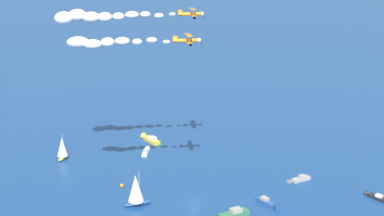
# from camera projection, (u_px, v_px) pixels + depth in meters

# --- Properties ---
(ground_plane) EXTENTS (2000.00, 2000.00, 0.00)m
(ground_plane) POSITION_uv_depth(u_px,v_px,m) (194.00, 203.00, 187.06)
(ground_plane) COLOR navy
(motorboat_near_centre) EXTENTS (3.73, 7.40, 2.08)m
(motorboat_near_centre) POSITION_uv_depth(u_px,v_px,m) (298.00, 180.00, 199.54)
(motorboat_near_centre) COLOR #9E9993
(motorboat_near_centre) RESTS_ON ground_plane
(motorboat_far_port) EXTENTS (8.96, 5.39, 2.54)m
(motorboat_far_port) POSITION_uv_depth(u_px,v_px,m) (150.00, 139.00, 229.20)
(motorboat_far_port) COLOR gold
(motorboat_far_port) RESTS_ON ground_plane
(motorboat_far_stbd) EXTENTS (6.62, 4.54, 1.91)m
(motorboat_far_stbd) POSITION_uv_depth(u_px,v_px,m) (375.00, 196.00, 189.44)
(motorboat_far_stbd) COLOR black
(motorboat_far_stbd) RESTS_ON ground_plane
(sailboat_inshore) EXTENTS (6.11, 4.65, 7.81)m
(sailboat_inshore) POSITION_uv_depth(u_px,v_px,m) (62.00, 148.00, 214.24)
(sailboat_inshore) COLOR gold
(sailboat_inshore) RESTS_ON ground_plane
(sailboat_offshore) EXTENTS (4.72, 7.88, 9.90)m
(sailboat_offshore) POSITION_uv_depth(u_px,v_px,m) (136.00, 190.00, 184.11)
(sailboat_offshore) COLOR #23478C
(sailboat_offshore) RESTS_ON ground_plane
(motorboat_trailing) EXTENTS (5.10, 10.44, 2.93)m
(motorboat_trailing) POSITION_uv_depth(u_px,v_px,m) (229.00, 215.00, 178.48)
(motorboat_trailing) COLOR #33704C
(motorboat_trailing) RESTS_ON ground_plane
(motorboat_outer_ring_a) EXTENTS (6.56, 3.61, 1.85)m
(motorboat_outer_ring_a) POSITION_uv_depth(u_px,v_px,m) (146.00, 151.00, 219.54)
(motorboat_outer_ring_a) COLOR white
(motorboat_outer_ring_a) RESTS_ON ground_plane
(motorboat_outer_ring_b) EXTENTS (7.78, 5.00, 2.22)m
(motorboat_outer_ring_b) POSITION_uv_depth(u_px,v_px,m) (269.00, 203.00, 185.38)
(motorboat_outer_ring_b) COLOR #23478C
(motorboat_outer_ring_b) RESTS_ON ground_plane
(marker_buoy) EXTENTS (1.10, 1.10, 2.10)m
(marker_buoy) POSITION_uv_depth(u_px,v_px,m) (122.00, 185.00, 196.25)
(marker_buoy) COLOR orange
(marker_buoy) RESTS_ON ground_plane
(biplane_lead) EXTENTS (7.46, 6.91, 3.65)m
(biplane_lead) POSITION_uv_depth(u_px,v_px,m) (192.00, 13.00, 178.39)
(biplane_lead) COLOR orange
(wingwalker_lead) EXTENTS (0.93, 0.25, 1.78)m
(wingwalker_lead) POSITION_uv_depth(u_px,v_px,m) (192.00, 5.00, 177.93)
(wingwalker_lead) COLOR #1E4CB2
(smoke_trail_lead) EXTENTS (6.83, 30.94, 4.34)m
(smoke_trail_lead) POSITION_uv_depth(u_px,v_px,m) (90.00, 17.00, 175.76)
(smoke_trail_lead) COLOR silver
(biplane_wingman) EXTENTS (7.46, 6.91, 3.65)m
(biplane_wingman) POSITION_uv_depth(u_px,v_px,m) (188.00, 40.00, 163.71)
(biplane_wingman) COLOR orange
(wingwalker_wingman) EXTENTS (0.93, 0.25, 1.78)m
(wingwalker_wingman) POSITION_uv_depth(u_px,v_px,m) (188.00, 31.00, 163.25)
(wingwalker_wingman) COLOR #1E4CB2
(smoke_trail_wingman) EXTENTS (5.71, 24.27, 3.28)m
(smoke_trail_wingman) POSITION_uv_depth(u_px,v_px,m) (100.00, 42.00, 161.68)
(smoke_trail_wingman) COLOR silver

